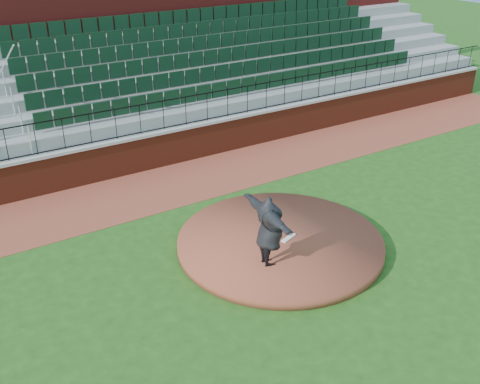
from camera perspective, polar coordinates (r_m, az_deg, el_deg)
name	(u,v)px	position (r m, az deg, el deg)	size (l,w,h in m)	color
ground	(272,260)	(14.37, 3.24, -6.90)	(90.00, 90.00, 0.00)	#204F16
warning_track	(176,183)	(18.44, -6.53, 0.92)	(34.00, 3.20, 0.01)	brown
field_wall	(154,151)	(19.55, -8.73, 4.19)	(34.00, 0.35, 1.20)	maroon
wall_cap	(153,133)	(19.31, -8.86, 5.97)	(34.00, 0.45, 0.10)	#B7B7B7
wall_railing	(152,117)	(19.13, -8.97, 7.52)	(34.00, 0.05, 1.00)	black
seating_stands	(120,84)	(21.42, -12.13, 10.68)	(34.00, 5.10, 4.60)	gray
concourse_wall	(93,58)	(23.88, -14.76, 13.11)	(34.00, 0.50, 5.50)	maroon
pitchers_mound	(280,243)	(14.85, 4.10, -5.16)	(5.41, 5.41, 0.25)	brown
pitching_rubber	(289,238)	(14.80, 4.97, -4.67)	(0.51, 0.13, 0.03)	white
pitcher	(269,231)	(13.29, 3.02, -3.98)	(2.25, 0.61, 1.83)	black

